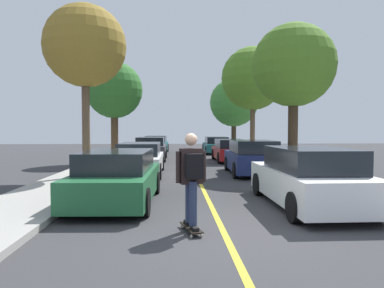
{
  "coord_description": "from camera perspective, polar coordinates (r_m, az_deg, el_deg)",
  "views": [
    {
      "loc": [
        -0.92,
        -6.61,
        1.92
      ],
      "look_at": [
        -0.18,
        8.34,
        1.3
      ],
      "focal_mm": 33.94,
      "sensor_mm": 36.0,
      "label": 1
    }
  ],
  "objects": [
    {
      "name": "parked_car_left_far",
      "position": [
        22.6,
        -6.52,
        -0.74
      ],
      "size": [
        1.96,
        4.52,
        1.41
      ],
      "color": "#38383D",
      "rests_on": "ground"
    },
    {
      "name": "street_tree_right_near",
      "position": [
        24.37,
        9.54,
        10.1
      ],
      "size": [
        4.12,
        4.12,
        7.14
      ],
      "color": "brown",
      "rests_on": "sidewalk_right"
    },
    {
      "name": "parked_car_left_farthest",
      "position": [
        29.42,
        -5.66,
        -0.05
      ],
      "size": [
        1.98,
        4.36,
        1.36
      ],
      "color": "#196066",
      "rests_on": "ground"
    },
    {
      "name": "parked_car_left_nearest",
      "position": [
        9.55,
        -11.64,
        -5.19
      ],
      "size": [
        2.05,
        4.32,
        1.36
      ],
      "color": "#1E5B33",
      "rests_on": "ground"
    },
    {
      "name": "street_tree_left_nearest",
      "position": [
        14.51,
        -16.46,
        14.46
      ],
      "size": [
        3.05,
        3.05,
        6.4
      ],
      "color": "brown",
      "rests_on": "sidewalk_left"
    },
    {
      "name": "street_tree_right_nearest",
      "position": [
        16.53,
        15.68,
        11.72
      ],
      "size": [
        3.57,
        3.57,
        6.31
      ],
      "color": "#3D2D1E",
      "rests_on": "sidewalk_right"
    },
    {
      "name": "center_line",
      "position": [
        10.82,
        2.11,
        -7.82
      ],
      "size": [
        0.12,
        39.2,
        0.01
      ],
      "primitive_type": "cube",
      "color": "gold",
      "rests_on": "ground"
    },
    {
      "name": "parked_car_right_nearest",
      "position": [
        9.4,
        17.8,
        -5.13
      ],
      "size": [
        1.94,
        4.51,
        1.46
      ],
      "color": "white",
      "rests_on": "ground"
    },
    {
      "name": "parked_car_right_far",
      "position": [
        21.55,
        5.99,
        -1.0
      ],
      "size": [
        1.84,
        4.29,
        1.31
      ],
      "color": "maroon",
      "rests_on": "ground"
    },
    {
      "name": "skateboarder",
      "position": [
        6.69,
        -0.06,
        -4.79
      ],
      "size": [
        0.58,
        0.7,
        1.74
      ],
      "color": "black",
      "rests_on": "skateboard"
    },
    {
      "name": "parked_car_left_near",
      "position": [
        15.45,
        -8.24,
        -2.35
      ],
      "size": [
        1.96,
        4.57,
        1.33
      ],
      "color": "white",
      "rests_on": "ground"
    },
    {
      "name": "skateboard",
      "position": [
        6.91,
        -0.14,
        -13.0
      ],
      "size": [
        0.42,
        0.87,
        0.1
      ],
      "color": "black",
      "rests_on": "ground"
    },
    {
      "name": "ground",
      "position": [
        6.95,
        5.02,
        -13.68
      ],
      "size": [
        80.0,
        80.0,
        0.0
      ],
      "primitive_type": "plane",
      "color": "#353538"
    },
    {
      "name": "street_tree_left_near",
      "position": [
        20.68,
        -12.13,
        8.2
      ],
      "size": [
        3.12,
        3.12,
        5.49
      ],
      "color": "#4C3823",
      "rests_on": "sidewalk_left"
    },
    {
      "name": "parked_car_right_near",
      "position": [
        15.53,
        9.44,
        -2.12
      ],
      "size": [
        2.05,
        4.16,
        1.44
      ],
      "color": "navy",
      "rests_on": "ground"
    },
    {
      "name": "street_tree_right_far",
      "position": [
        31.59,
        6.6,
        6.47
      ],
      "size": [
        4.15,
        4.15,
        6.13
      ],
      "color": "#3D2D1E",
      "rests_on": "sidewalk_right"
    },
    {
      "name": "parked_car_right_farthest",
      "position": [
        28.53,
        3.82,
        -0.2
      ],
      "size": [
        1.98,
        4.68,
        1.3
      ],
      "color": "#196066",
      "rests_on": "ground"
    }
  ]
}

